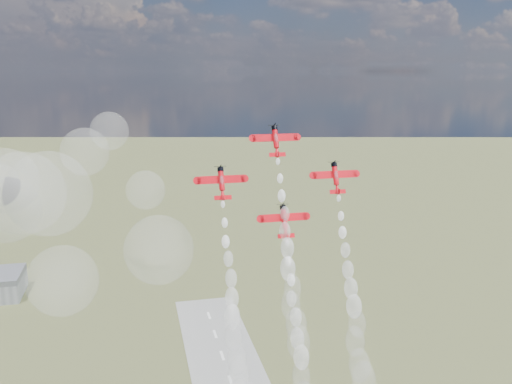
{
  "coord_description": "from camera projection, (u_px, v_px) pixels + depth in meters",
  "views": [
    {
      "loc": [
        -33.28,
        -118.74,
        119.04
      ],
      "look_at": [
        -4.39,
        6.51,
        90.34
      ],
      "focal_mm": 38.0,
      "sensor_mm": 36.0,
      "label": 1
    }
  ],
  "objects": [
    {
      "name": "plane_right",
      "position": [
        336.0,
        177.0,
        135.5
      ],
      "size": [
        11.55,
        5.66,
        7.72
      ],
      "rotation": [
        1.13,
        0.0,
        0.0
      ],
      "color": "red",
      "rests_on": "ground"
    },
    {
      "name": "smoke_trail_left",
      "position": [
        236.0,
        355.0,
        120.69
      ],
      "size": [
        5.21,
        22.31,
        42.16
      ],
      "color": "white",
      "rests_on": "plane_left"
    },
    {
      "name": "plane_lead",
      "position": [
        276.0,
        140.0,
        134.41
      ],
      "size": [
        11.55,
        5.66,
        7.72
      ],
      "rotation": [
        1.13,
        0.0,
        0.0
      ],
      "color": "red",
      "rests_on": "ground"
    },
    {
      "name": "drifted_smoke_cloud",
      "position": [
        51.0,
        208.0,
        139.04
      ],
      "size": [
        64.34,
        33.59,
        50.61
      ],
      "color": "white",
      "rests_on": "ground"
    },
    {
      "name": "plane_left",
      "position": [
        222.0,
        182.0,
        129.15
      ],
      "size": [
        11.55,
        5.66,
        7.72
      ],
      "rotation": [
        1.13,
        0.0,
        0.0
      ],
      "color": "red",
      "rests_on": "ground"
    },
    {
      "name": "smoke_trail_lead",
      "position": [
        293.0,
        303.0,
        126.52
      ],
      "size": [
        5.69,
        20.89,
        42.67
      ],
      "color": "white",
      "rests_on": "plane_lead"
    },
    {
      "name": "plane_slot",
      "position": [
        284.0,
        220.0,
        130.24
      ],
      "size": [
        11.55,
        5.66,
        7.72
      ],
      "rotation": [
        1.13,
        0.0,
        0.0
      ],
      "color": "red",
      "rests_on": "ground"
    },
    {
      "name": "smoke_trail_right",
      "position": [
        358.0,
        341.0,
        127.24
      ],
      "size": [
        5.67,
        21.33,
        42.21
      ],
      "color": "white",
      "rests_on": "plane_right"
    }
  ]
}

